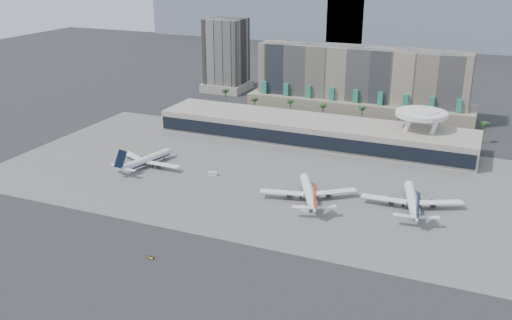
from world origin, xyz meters
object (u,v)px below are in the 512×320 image
at_px(taxiway_sign, 151,258).
at_px(service_vehicle_a, 213,174).
at_px(airliner_right, 412,200).
at_px(airliner_left, 147,160).
at_px(airliner_centre, 309,191).
at_px(service_vehicle_b, 305,209).

bearing_deg(taxiway_sign, service_vehicle_a, 100.38).
relative_size(airliner_right, service_vehicle_a, 10.41).
height_order(airliner_left, taxiway_sign, airliner_left).
bearing_deg(service_vehicle_a, airliner_centre, -28.96).
bearing_deg(service_vehicle_b, airliner_left, 174.33).
height_order(service_vehicle_a, service_vehicle_b, service_vehicle_a).
xyz_separation_m(airliner_left, airliner_right, (124.52, 1.20, 0.31)).
relative_size(airliner_left, airliner_right, 0.92).
bearing_deg(airliner_left, service_vehicle_a, 14.61).
relative_size(airliner_centre, service_vehicle_a, 9.89).
height_order(airliner_right, service_vehicle_b, airliner_right).
relative_size(airliner_left, taxiway_sign, 17.01).
xyz_separation_m(airliner_centre, taxiway_sign, (-33.73, -67.31, -3.18)).
bearing_deg(service_vehicle_a, airliner_left, 162.37).
bearing_deg(service_vehicle_b, airliner_centre, 108.05).
height_order(airliner_left, service_vehicle_a, airliner_left).
distance_m(airliner_centre, airliner_right, 41.66).
bearing_deg(service_vehicle_a, service_vehicle_b, -40.29).
xyz_separation_m(service_vehicle_a, service_vehicle_b, (51.28, -19.38, -0.01)).
relative_size(airliner_centre, taxiway_sign, 17.62).
xyz_separation_m(service_vehicle_a, taxiway_sign, (15.19, -75.38, -0.47)).
xyz_separation_m(airliner_right, service_vehicle_a, (-89.79, -0.01, -2.69)).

